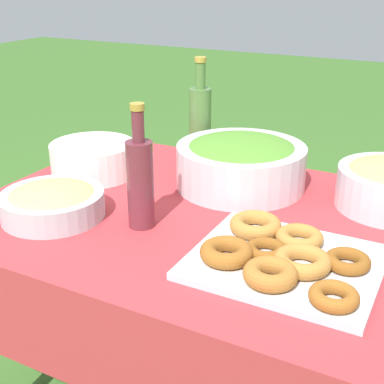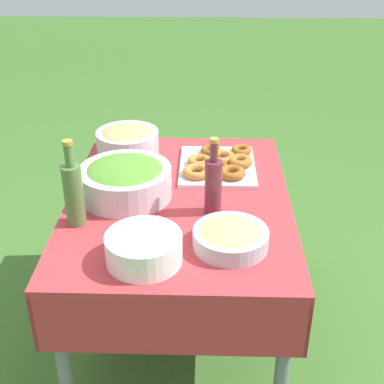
% 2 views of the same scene
% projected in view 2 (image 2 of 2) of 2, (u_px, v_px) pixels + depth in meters
% --- Properties ---
extents(ground_plane, '(14.00, 14.00, 0.00)m').
position_uv_depth(ground_plane, '(181.00, 330.00, 2.42)').
color(ground_plane, '#3D6B28').
extents(picnic_table, '(1.16, 0.86, 0.69)m').
position_uv_depth(picnic_table, '(179.00, 219.00, 2.13)').
color(picnic_table, '#B73338').
rests_on(picnic_table, ground_plane).
extents(salad_bowl, '(0.36, 0.36, 0.14)m').
position_uv_depth(salad_bowl, '(125.00, 179.00, 2.06)').
color(salad_bowl, silver).
rests_on(salad_bowl, picnic_table).
extents(pasta_bowl, '(0.25, 0.25, 0.08)m').
position_uv_depth(pasta_bowl, '(231.00, 237.00, 1.77)').
color(pasta_bowl, '#B2B7BC').
rests_on(pasta_bowl, picnic_table).
extents(donut_platter, '(0.38, 0.33, 0.05)m').
position_uv_depth(donut_platter, '(219.00, 164.00, 2.29)').
color(donut_platter, silver).
rests_on(donut_platter, picnic_table).
extents(plate_stack, '(0.25, 0.25, 0.10)m').
position_uv_depth(plate_stack, '(144.00, 248.00, 1.70)').
color(plate_stack, white).
rests_on(plate_stack, picnic_table).
extents(olive_oil_bottle, '(0.07, 0.07, 0.32)m').
position_uv_depth(olive_oil_bottle, '(73.00, 192.00, 1.86)').
color(olive_oil_bottle, '#4C7238').
rests_on(olive_oil_bottle, picnic_table).
extents(wine_bottle, '(0.06, 0.06, 0.30)m').
position_uv_depth(wine_bottle, '(213.00, 184.00, 1.93)').
color(wine_bottle, maroon).
rests_on(wine_bottle, picnic_table).
extents(bread_bowl, '(0.28, 0.28, 0.12)m').
position_uv_depth(bread_bowl, '(128.00, 140.00, 2.41)').
color(bread_bowl, silver).
rests_on(bread_bowl, picnic_table).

